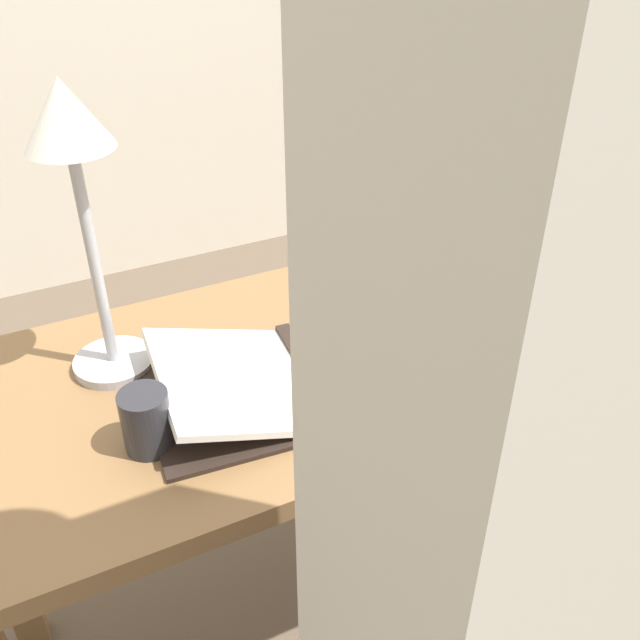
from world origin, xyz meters
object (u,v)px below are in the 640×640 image
Objects in this scene: coffee_mug at (147,420)px; person_reader at (531,634)px; reading_lamp at (75,168)px; open_book at (310,369)px; book_stack_tall at (502,264)px; book_standing_upright at (431,229)px.

person_reader reaches higher than coffee_mug.
open_book is at bearing -32.62° from reading_lamp.
reading_lamp is (-0.73, 0.07, 0.30)m from book_stack_tall.
coffee_mug is at bearing -169.18° from book_stack_tall.
coffee_mug is at bearing -88.73° from reading_lamp.
person_reader is (-0.36, -0.70, -0.00)m from book_standing_upright.
reading_lamp reaches higher than book_stack_tall.
open_book is 5.76× the size of coffee_mug.
coffee_mug is (-0.27, -0.03, 0.02)m from open_book.
book_stack_tall is 3.01× the size of coffee_mug.
person_reader is at bearing -68.03° from coffee_mug.
book_standing_upright is 2.95× the size of coffee_mug.
book_standing_upright is 0.61m from coffee_mug.
person_reader is (0.22, -0.74, -0.21)m from reading_lamp.
open_book is at bearing 7.16° from coffee_mug.
reading_lamp is 5.00× the size of coffee_mug.
reading_lamp is at bearing 152.36° from open_book.
coffee_mug is 0.05× the size of person_reader.
coffee_mug reaches higher than open_book.
open_book is at bearing -95.43° from person_reader.
book_standing_upright is (-0.15, 0.03, 0.09)m from book_stack_tall.
book_standing_upright is 0.62m from reading_lamp.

